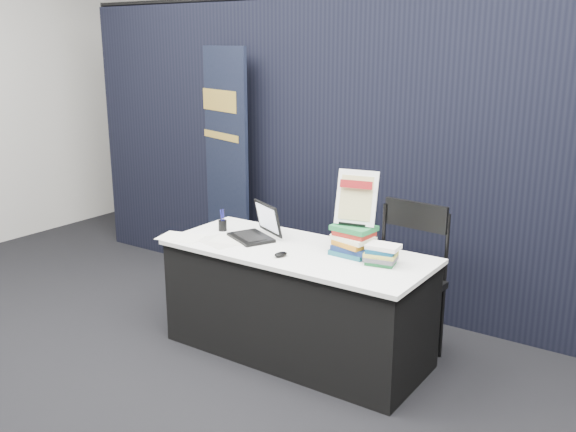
# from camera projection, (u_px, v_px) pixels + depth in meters

# --- Properties ---
(floor) EXTENTS (8.00, 8.00, 0.00)m
(floor) POSITION_uv_depth(u_px,v_px,m) (248.00, 386.00, 4.00)
(floor) COLOR black
(floor) RESTS_ON ground
(wall_back) EXTENTS (8.00, 0.02, 3.50)m
(wall_back) POSITION_uv_depth(u_px,v_px,m) (480.00, 74.00, 6.72)
(wall_back) COLOR beige
(wall_back) RESTS_ON floor
(drape_partition) EXTENTS (6.00, 0.08, 2.40)m
(drape_partition) POSITION_uv_depth(u_px,v_px,m) (372.00, 159.00, 4.95)
(drape_partition) COLOR black
(drape_partition) RESTS_ON floor
(display_table) EXTENTS (1.80, 0.75, 0.75)m
(display_table) POSITION_uv_depth(u_px,v_px,m) (297.00, 302.00, 4.34)
(display_table) COLOR black
(display_table) RESTS_ON floor
(laptop) EXTENTS (0.38, 0.38, 0.24)m
(laptop) POSITION_uv_depth(u_px,v_px,m) (255.00, 230.00, 4.47)
(laptop) COLOR black
(laptop) RESTS_ON display_table
(mouse) EXTENTS (0.08, 0.11, 0.03)m
(mouse) POSITION_uv_depth(u_px,v_px,m) (281.00, 254.00, 4.09)
(mouse) COLOR black
(mouse) RESTS_ON display_table
(brochure_left) EXTENTS (0.35, 0.29, 0.00)m
(brochure_left) POSITION_uv_depth(u_px,v_px,m) (181.00, 237.00, 4.49)
(brochure_left) COLOR white
(brochure_left) RESTS_ON display_table
(brochure_mid) EXTENTS (0.34, 0.28, 0.00)m
(brochure_mid) POSITION_uv_depth(u_px,v_px,m) (219.00, 241.00, 4.40)
(brochure_mid) COLOR silver
(brochure_mid) RESTS_ON display_table
(brochure_right) EXTENTS (0.36, 0.30, 0.00)m
(brochure_right) POSITION_uv_depth(u_px,v_px,m) (236.00, 240.00, 4.44)
(brochure_right) COLOR white
(brochure_right) RESTS_ON display_table
(pen_cup) EXTENTS (0.07, 0.07, 0.08)m
(pen_cup) POSITION_uv_depth(u_px,v_px,m) (223.00, 225.00, 4.64)
(pen_cup) COLOR black
(pen_cup) RESTS_ON display_table
(book_stack_tall) EXTENTS (0.26, 0.22, 0.19)m
(book_stack_tall) POSITION_uv_depth(u_px,v_px,m) (353.00, 240.00, 4.10)
(book_stack_tall) COLOR #1B5868
(book_stack_tall) RESTS_ON display_table
(book_stack_short) EXTENTS (0.19, 0.16, 0.13)m
(book_stack_short) POSITION_uv_depth(u_px,v_px,m) (381.00, 255.00, 3.93)
(book_stack_short) COLOR #1D6D37
(book_stack_short) RESTS_ON display_table
(info_sign) EXTENTS (0.28, 0.16, 0.36)m
(info_sign) POSITION_uv_depth(u_px,v_px,m) (356.00, 199.00, 4.05)
(info_sign) COLOR black
(info_sign) RESTS_ON book_stack_tall
(pullup_banner) EXTENTS (0.85, 0.36, 2.04)m
(pullup_banner) POSITION_uv_depth(u_px,v_px,m) (222.00, 177.00, 5.74)
(pullup_banner) COLOR black
(pullup_banner) RESTS_ON floor
(stacking_chair) EXTENTS (0.52, 0.52, 1.06)m
(stacking_chair) POSITION_uv_depth(u_px,v_px,m) (401.00, 277.00, 4.19)
(stacking_chair) COLOR black
(stacking_chair) RESTS_ON floor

